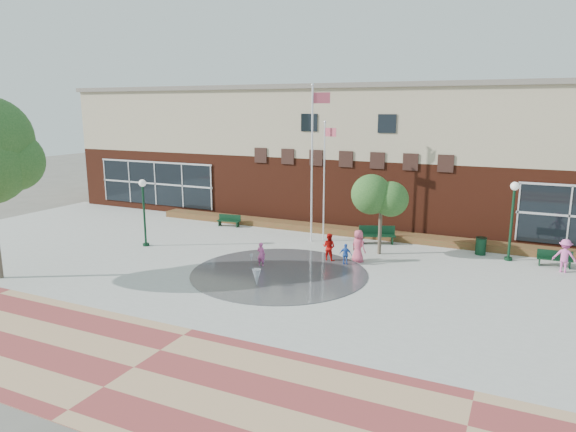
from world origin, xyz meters
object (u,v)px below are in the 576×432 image
at_px(flagpole_right, 325,175).
at_px(trash_can, 481,246).
at_px(flagpole_left, 313,156).
at_px(bench_left, 229,223).
at_px(child_splash, 261,254).

height_order(flagpole_right, trash_can, flagpole_right).
relative_size(flagpole_left, bench_left, 5.64).
xyz_separation_m(flagpole_left, trash_can, (9.23, 1.24, -4.55)).
bearing_deg(trash_can, bench_left, -179.87).
bearing_deg(flagpole_left, bench_left, 150.12).
xyz_separation_m(bench_left, child_splash, (6.01, -6.72, 0.36)).
distance_m(flagpole_left, trash_can, 10.37).
distance_m(bench_left, child_splash, 9.02).
distance_m(flagpole_right, trash_can, 9.40).
xyz_separation_m(flagpole_left, bench_left, (-6.46, 1.21, -4.78)).
distance_m(flagpole_right, child_splash, 7.04).
bearing_deg(child_splash, bench_left, -44.25).
relative_size(flagpole_right, bench_left, 4.36).
height_order(trash_can, child_splash, child_splash).
bearing_deg(flagpole_left, child_splash, -113.91).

